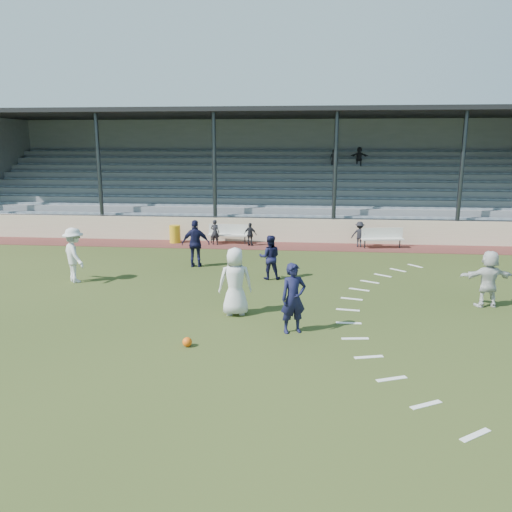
{
  "coord_description": "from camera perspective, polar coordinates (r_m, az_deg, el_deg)",
  "views": [
    {
      "loc": [
        1.56,
        -13.36,
        4.91
      ],
      "look_at": [
        0.0,
        2.5,
        1.3
      ],
      "focal_mm": 35.0,
      "sensor_mm": 36.0,
      "label": 1
    }
  ],
  "objects": [
    {
      "name": "player_navy_mid",
      "position": [
        18.31,
        1.58,
        -0.15
      ],
      "size": [
        0.85,
        0.69,
        1.64
      ],
      "primitive_type": "imported",
      "rotation": [
        0.0,
        0.0,
        3.23
      ],
      "color": "#121333",
      "rests_on": "ground"
    },
    {
      "name": "penalty_arc",
      "position": [
        14.46,
        15.61,
        -7.55
      ],
      "size": [
        3.89,
        14.63,
        0.01
      ],
      "color": "white",
      "rests_on": "ground"
    },
    {
      "name": "football",
      "position": [
        12.6,
        -7.87,
        -9.71
      ],
      "size": [
        0.24,
        0.24,
        0.24
      ],
      "primitive_type": "sphere",
      "color": "#F05C0E",
      "rests_on": "ground"
    },
    {
      "name": "grandstand",
      "position": [
        29.78,
        2.62,
        7.53
      ],
      "size": [
        34.6,
        9.0,
        6.61
      ],
      "color": "gray",
      "rests_on": "ground"
    },
    {
      "name": "cinder_track",
      "position": [
        24.4,
        1.84,
        1.17
      ],
      "size": [
        34.0,
        2.0,
        0.02
      ],
      "primitive_type": "cube",
      "color": "#552522",
      "rests_on": "ground"
    },
    {
      "name": "player_white_wing",
      "position": [
        19.03,
        -20.05,
        0.1
      ],
      "size": [
        1.42,
        1.43,
        1.99
      ],
      "primitive_type": "imported",
      "rotation": [
        0.0,
        0.0,
        2.34
      ],
      "color": "silver",
      "rests_on": "ground"
    },
    {
      "name": "player_white_back",
      "position": [
        16.77,
        25.03,
        -2.37
      ],
      "size": [
        1.69,
        0.75,
        1.76
      ],
      "primitive_type": "imported",
      "rotation": [
        0.0,
        0.0,
        3.29
      ],
      "color": "silver",
      "rests_on": "ground"
    },
    {
      "name": "bench_left",
      "position": [
        24.94,
        -3.18,
        2.75
      ],
      "size": [
        2.01,
        0.51,
        0.95
      ],
      "rotation": [
        0.0,
        0.0,
        -0.03
      ],
      "color": "silver",
      "rests_on": "cinder_track"
    },
    {
      "name": "sub_left_far",
      "position": [
        24.29,
        -0.65,
        2.5
      ],
      "size": [
        0.71,
        0.47,
        1.12
      ],
      "primitive_type": "imported",
      "rotation": [
        0.0,
        0.0,
        2.82
      ],
      "color": "black",
      "rests_on": "cinder_track"
    },
    {
      "name": "trash_bin",
      "position": [
        25.4,
        -9.25,
        2.5
      ],
      "size": [
        0.55,
        0.55,
        0.87
      ],
      "primitive_type": "cylinder",
      "color": "gold",
      "rests_on": "cinder_track"
    },
    {
      "name": "sub_right",
      "position": [
        24.51,
        11.76,
        2.45
      ],
      "size": [
        0.88,
        0.63,
        1.23
      ],
      "primitive_type": "imported",
      "rotation": [
        0.0,
        0.0,
        2.91
      ],
      "color": "black",
      "rests_on": "cinder_track"
    },
    {
      "name": "player_navy_lead",
      "position": [
        13.15,
        4.29,
        -4.84
      ],
      "size": [
        0.8,
        0.67,
        1.88
      ],
      "primitive_type": "imported",
      "rotation": [
        0.0,
        0.0,
        0.38
      ],
      "color": "#121333",
      "rests_on": "ground"
    },
    {
      "name": "player_navy_wing",
      "position": [
        20.26,
        -6.9,
        1.42
      ],
      "size": [
        1.15,
        0.54,
        1.92
      ],
      "primitive_type": "imported",
      "rotation": [
        0.0,
        0.0,
        3.21
      ],
      "color": "#121333",
      "rests_on": "ground"
    },
    {
      "name": "sub_left_near",
      "position": [
        24.63,
        -4.71,
        2.73
      ],
      "size": [
        0.5,
        0.38,
        1.24
      ],
      "primitive_type": "imported",
      "rotation": [
        0.0,
        0.0,
        2.93
      ],
      "color": "black",
      "rests_on": "cinder_track"
    },
    {
      "name": "ground",
      "position": [
        14.32,
        -0.99,
        -7.29
      ],
      "size": [
        90.0,
        90.0,
        0.0
      ],
      "primitive_type": "plane",
      "color": "#313D19",
      "rests_on": "ground"
    },
    {
      "name": "bench_right",
      "position": [
        24.57,
        14.24,
        2.23
      ],
      "size": [
        2.04,
        0.77,
        0.95
      ],
      "rotation": [
        0.0,
        0.0,
        0.16
      ],
      "color": "silver",
      "rests_on": "cinder_track"
    },
    {
      "name": "player_white_lead",
      "position": [
        14.47,
        -2.39,
        -2.92
      ],
      "size": [
        1.08,
        0.81,
        2.0
      ],
      "primitive_type": "imported",
      "rotation": [
        0.0,
        0.0,
        3.34
      ],
      "color": "silver",
      "rests_on": "ground"
    },
    {
      "name": "retaining_wall",
      "position": [
        25.32,
        2.01,
        2.96
      ],
      "size": [
        34.0,
        0.18,
        1.2
      ],
      "primitive_type": "cube",
      "color": "beige",
      "rests_on": "ground"
    }
  ]
}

